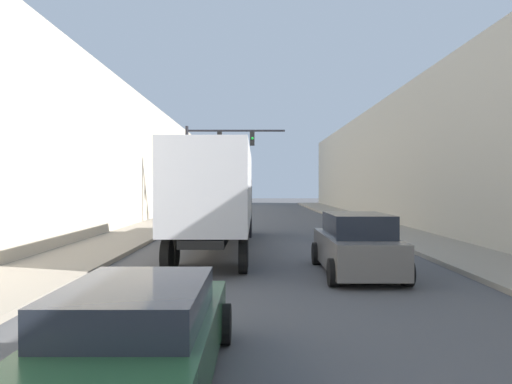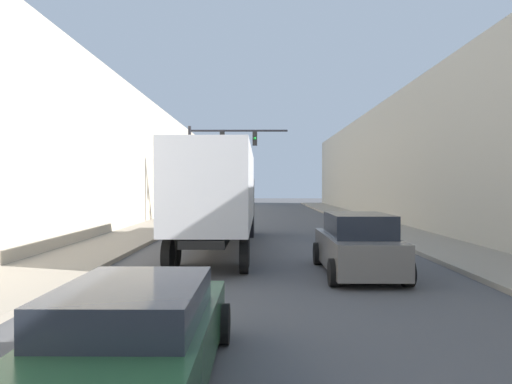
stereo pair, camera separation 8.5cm
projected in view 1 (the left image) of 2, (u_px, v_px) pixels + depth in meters
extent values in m
cube|color=gray|center=(379.00, 227.00, 29.60)|extent=(2.95, 80.00, 0.15)
cube|color=gray|center=(155.00, 227.00, 29.62)|extent=(2.95, 80.00, 0.15)
cube|color=#BCB29E|center=(455.00, 157.00, 29.54)|extent=(6.00, 80.00, 8.47)
cube|color=beige|center=(79.00, 156.00, 29.58)|extent=(6.00, 80.00, 8.52)
cube|color=silver|center=(218.00, 187.00, 18.44)|extent=(2.48, 10.87, 2.74)
cube|color=black|center=(218.00, 228.00, 18.46)|extent=(1.24, 10.87, 0.24)
cube|color=black|center=(228.00, 207.00, 25.28)|extent=(2.48, 2.78, 2.83)
cylinder|color=black|center=(168.00, 256.00, 14.23)|extent=(0.25, 1.00, 1.00)
cylinder|color=black|center=(244.00, 256.00, 14.23)|extent=(0.25, 1.00, 1.00)
cylinder|color=black|center=(175.00, 251.00, 15.43)|extent=(0.25, 1.00, 1.00)
cylinder|color=black|center=(245.00, 251.00, 15.43)|extent=(0.25, 1.00, 1.00)
cylinder|color=black|center=(207.00, 225.00, 25.29)|extent=(0.25, 1.00, 1.00)
cylinder|color=black|center=(250.00, 225.00, 25.29)|extent=(0.25, 1.00, 1.00)
cube|color=#234C2D|center=(141.00, 343.00, 6.27)|extent=(1.86, 4.62, 0.70)
cube|color=#1E232D|center=(137.00, 302.00, 6.03)|extent=(1.64, 2.54, 0.45)
cylinder|color=black|center=(106.00, 324.00, 7.88)|extent=(0.25, 0.64, 0.64)
cylinder|color=black|center=(224.00, 324.00, 7.88)|extent=(0.25, 0.64, 0.64)
cube|color=slate|center=(357.00, 251.00, 14.17)|extent=(1.83, 4.78, 0.91)
cube|color=#1E232D|center=(358.00, 225.00, 13.93)|extent=(1.61, 2.63, 0.63)
cylinder|color=black|center=(317.00, 253.00, 15.87)|extent=(0.25, 0.70, 0.70)
cylinder|color=black|center=(375.00, 253.00, 15.86)|extent=(0.25, 0.70, 0.70)
cylinder|color=black|center=(334.00, 272.00, 12.39)|extent=(0.25, 0.70, 0.70)
cylinder|color=black|center=(408.00, 272.00, 12.39)|extent=(0.25, 0.70, 0.70)
cylinder|color=black|center=(188.00, 175.00, 32.25)|extent=(0.20, 0.20, 6.37)
cube|color=black|center=(237.00, 131.00, 32.21)|extent=(6.34, 0.12, 0.12)
cube|color=black|center=(221.00, 139.00, 32.21)|extent=(0.30, 0.24, 0.90)
sphere|color=red|center=(220.00, 138.00, 32.07)|extent=(0.18, 0.18, 0.18)
cube|color=black|center=(253.00, 139.00, 32.21)|extent=(0.30, 0.24, 0.90)
sphere|color=green|center=(253.00, 138.00, 32.07)|extent=(0.18, 0.18, 0.18)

